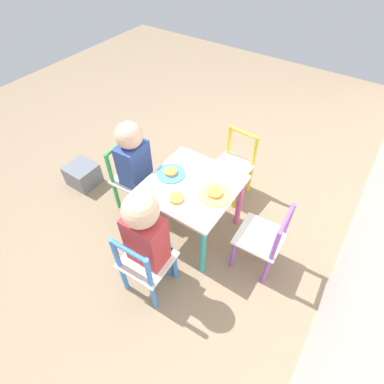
% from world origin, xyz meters
% --- Properties ---
extents(ground_plane, '(6.00, 6.00, 0.00)m').
position_xyz_m(ground_plane, '(0.00, 0.00, 0.00)').
color(ground_plane, '#8C755B').
extents(kids_table, '(0.52, 0.52, 0.45)m').
position_xyz_m(kids_table, '(0.00, 0.00, 0.38)').
color(kids_table, silver).
rests_on(kids_table, ground_plane).
extents(chair_blue, '(0.27, 0.27, 0.51)m').
position_xyz_m(chair_blue, '(0.49, 0.02, 0.25)').
color(chair_blue, silver).
rests_on(chair_blue, ground_plane).
extents(chair_green, '(0.27, 0.27, 0.51)m').
position_xyz_m(chair_green, '(0.02, -0.49, 0.25)').
color(chair_green, silver).
rests_on(chair_green, ground_plane).
extents(chair_purple, '(0.27, 0.27, 0.51)m').
position_xyz_m(chair_purple, '(-0.02, 0.49, 0.25)').
color(chair_purple, silver).
rests_on(chair_purple, ground_plane).
extents(chair_yellow, '(0.28, 0.28, 0.51)m').
position_xyz_m(chair_yellow, '(-0.49, 0.04, 0.25)').
color(chair_yellow, silver).
rests_on(chair_yellow, ground_plane).
extents(child_right, '(0.23, 0.21, 0.76)m').
position_xyz_m(child_right, '(0.43, 0.02, 0.46)').
color(child_right, '#4C608E').
rests_on(child_right, ground_plane).
extents(child_front, '(0.21, 0.22, 0.72)m').
position_xyz_m(child_front, '(0.02, -0.43, 0.44)').
color(child_front, '#38383D').
rests_on(child_front, ground_plane).
extents(plate_right, '(0.19, 0.19, 0.03)m').
position_xyz_m(plate_right, '(0.16, 0.00, 0.46)').
color(plate_right, white).
rests_on(plate_right, kids_table).
extents(plate_front, '(0.18, 0.18, 0.03)m').
position_xyz_m(plate_front, '(-0.00, -0.16, 0.46)').
color(plate_front, '#4C9EE0').
rests_on(plate_front, kids_table).
extents(plate_back, '(0.19, 0.19, 0.03)m').
position_xyz_m(plate_back, '(0.00, 0.16, 0.46)').
color(plate_back, '#EADB66').
rests_on(plate_back, kids_table).
extents(storage_bin, '(0.21, 0.22, 0.17)m').
position_xyz_m(storage_bin, '(0.09, -0.98, 0.09)').
color(storage_bin, slate).
rests_on(storage_bin, ground_plane).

